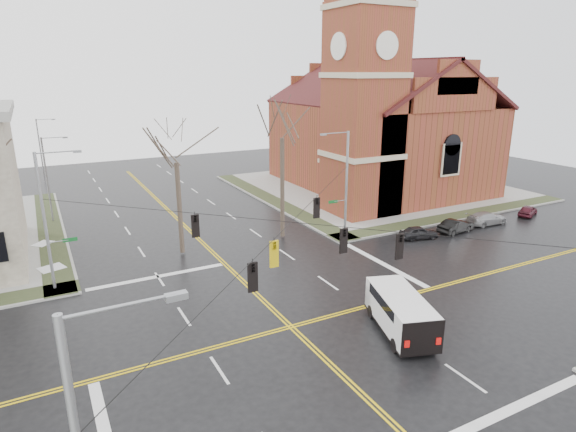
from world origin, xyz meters
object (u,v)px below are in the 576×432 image
parked_car_b (456,226)px  parked_car_d (528,210)px  parked_car_c (487,218)px  tree_ne (282,131)px  tree_nw_near (176,156)px  streetlight_north_b (41,148)px  parked_car_a (419,232)px  signal_pole_nw (47,218)px  streetlight_north_a (48,176)px  signal_pole_ne (345,181)px  cargo_van (399,309)px  church (376,119)px

parked_car_b → parked_car_d: size_ratio=1.17×
parked_car_c → tree_ne: tree_ne is taller
parked_car_d → parked_car_c: bearing=67.6°
tree_nw_near → tree_ne: tree_ne is taller
streetlight_north_b → parked_car_a: size_ratio=2.41×
signal_pole_nw → streetlight_north_a: signal_pole_nw is taller
signal_pole_ne → parked_car_c: signal_pole_ne is taller
tree_ne → cargo_van: bearing=-95.0°
signal_pole_ne → cargo_van: signal_pole_ne is taller
cargo_van → parked_car_c: bearing=47.5°
parked_car_d → parked_car_b: bearing=69.6°
church → signal_pole_ne: size_ratio=3.06×
church → tree_ne: (-18.20, -11.00, 0.74)m
signal_pole_ne → parked_car_c: size_ratio=2.17×
signal_pole_nw → parked_car_a: (28.11, -3.47, -4.38)m
church → tree_nw_near: bearing=-158.2°
signal_pole_nw → parked_car_b: (32.16, -3.76, -4.34)m
streetlight_north_a → parked_car_c: (35.95, -19.86, -3.87)m
parked_car_b → parked_car_a: bearing=78.1°
parked_car_a → parked_car_b: 4.07m
signal_pole_ne → tree_nw_near: size_ratio=0.84×
signal_pole_ne → tree_ne: 6.75m
cargo_van → parked_car_b: 19.11m
signal_pole_ne → parked_car_a: (5.46, -3.47, -4.38)m
cargo_van → parked_car_c: size_ratio=1.46×
streetlight_north_b → tree_nw_near: (8.44, -34.00, 3.29)m
parked_car_b → tree_ne: bearing=59.3°
parked_car_b → parked_car_d: parked_car_b is taller
cargo_van → tree_nw_near: (-7.31, 17.08, 6.48)m
parked_car_b → parked_car_d: 10.39m
parked_car_b → streetlight_north_b: bearing=30.3°
streetlight_north_a → streetlight_north_b: size_ratio=1.00×
streetlight_north_a → tree_nw_near: tree_nw_near is taller
parked_car_c → streetlight_north_b: bearing=45.2°
streetlight_north_b → parked_car_b: (31.50, -40.26, -3.86)m
signal_pole_nw → cargo_van: size_ratio=1.48×
church → streetlight_north_b: 42.53m
streetlight_north_a → parked_car_a: bearing=-36.0°
church → parked_car_c: bearing=-88.2°
parked_car_b → signal_pole_ne: bearing=60.7°
signal_pole_ne → signal_pole_nw: 22.64m
parked_car_a → tree_nw_near: (-18.99, 5.97, 7.20)m
cargo_van → parked_car_a: bearing=62.0°
signal_pole_ne → parked_car_b: 11.12m
parked_car_b → signal_pole_nw: bearing=75.6°
signal_pole_ne → streetlight_north_a: bearing=143.1°
signal_pole_ne → tree_ne: size_ratio=0.71×
parked_car_c → signal_pole_nw: bearing=87.9°
parked_car_c → tree_ne: bearing=76.4°
signal_pole_ne → parked_car_b: (9.52, -3.76, -4.34)m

